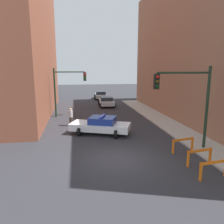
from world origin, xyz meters
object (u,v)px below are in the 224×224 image
Objects in this scene: pedestrian_crossing at (71,117)px; barrier_back at (200,154)px; police_car at (101,125)px; parked_car_near at (107,101)px; traffic_light_near at (191,96)px; barrier_mid at (214,167)px; traffic_light_far at (65,85)px; parked_car_mid at (101,95)px; barrier_corner at (183,143)px.

pedestrian_crossing reaches higher than barrier_back.
police_car is 13.07m from parked_car_near.
traffic_light_near reaches higher than barrier_mid.
traffic_light_far is at bearing 44.53° from police_car.
police_car is 8.06m from barrier_back.
parked_car_mid is at bearing 92.00° from parked_car_near.
parked_car_near is 19.61m from barrier_back.
traffic_light_far is at bearing -116.55° from pedestrian_crossing.
traffic_light_near is 3.26× the size of barrier_mid.
traffic_light_far is 3.26× the size of barrier_mid.
traffic_light_far is 1.19× the size of parked_car_near.
parked_car_near is 2.63× the size of pedestrian_crossing.
police_car reaches higher than parked_car_mid.
pedestrian_crossing is 11.83m from barrier_back.
barrier_corner is at bearing -147.70° from traffic_light_near.
police_car is at bearing -97.75° from parked_car_near.
traffic_light_far is 1.03× the size of police_car.
barrier_back is 1.90m from barrier_corner.
traffic_light_near reaches higher than traffic_light_far.
barrier_mid is at bearing -93.10° from barrier_corner.
barrier_back is (7.01, -9.53, -0.24)m from pedestrian_crossing.
parked_car_near is at bearing 96.79° from barrier_back.
traffic_light_near is 3.29× the size of barrier_corner.
pedestrian_crossing is (-2.40, 2.92, 0.14)m from police_car.
pedestrian_crossing is at bearing 132.67° from barrier_corner.
traffic_light_near is at bearing -80.36° from parked_car_mid.
parked_car_mid is 17.96m from pedestrian_crossing.
barrier_back and barrier_corner have the same top height.
parked_car_mid is 25.05m from barrier_corner.
barrier_back is at bearing -80.87° from parked_car_near.
traffic_light_far is at bearing -129.81° from parked_car_near.
traffic_light_far is 4.89m from pedestrian_crossing.
pedestrian_crossing is (-4.69, -9.95, 0.19)m from parked_car_near.
pedestrian_crossing is at bearing 121.88° from barrier_mid.
police_car is 3.78m from pedestrian_crossing.
pedestrian_crossing reaches higher than police_car.
traffic_light_near reaches higher than parked_car_mid.
parked_car_near is at bearing 95.88° from barrier_mid.
traffic_light_far is 15.87m from barrier_back.
parked_car_near is 11.00m from pedestrian_crossing.
police_car is (-5.06, 4.43, -2.81)m from traffic_light_near.
barrier_corner is (2.30, -24.95, -0.06)m from parked_car_mid.
traffic_light_near is 2.96m from barrier_corner.
barrier_mid is at bearing -96.28° from barrier_back.
traffic_light_near is at bearing -109.46° from police_car.
parked_car_near reaches higher than barrier_corner.
pedestrian_crossing is at bearing 126.34° from barrier_back.
police_car is at bearing -67.20° from traffic_light_far.
pedestrian_crossing is (-7.46, 7.35, -2.67)m from traffic_light_near.
police_car reaches higher than parked_car_near.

